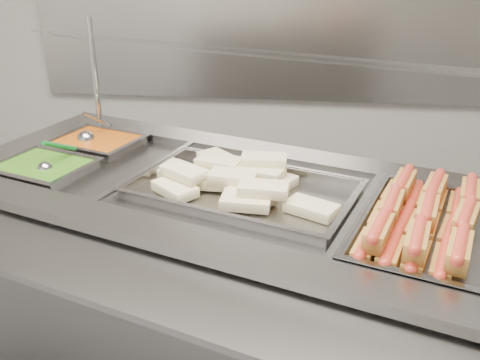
# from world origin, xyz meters

# --- Properties ---
(back_panel) EXTENTS (3.00, 0.04, 1.20)m
(back_panel) POSITION_xyz_m (0.00, 2.45, 1.20)
(back_panel) COLOR #9F9A95
(back_panel) RESTS_ON ground
(steam_counter) EXTENTS (2.00, 1.37, 0.88)m
(steam_counter) POSITION_xyz_m (0.04, 0.44, 0.44)
(steam_counter) COLOR slate
(steam_counter) RESTS_ON ground
(tray_rail) EXTENTS (1.74, 0.90, 0.05)m
(tray_rail) POSITION_xyz_m (-0.13, -0.03, 0.83)
(tray_rail) COLOR gray
(tray_rail) RESTS_ON steam_counter
(sneeze_guard) EXTENTS (1.61, 0.80, 0.43)m
(sneeze_guard) POSITION_xyz_m (0.11, 0.64, 1.23)
(sneeze_guard) COLOR silver
(sneeze_guard) RESTS_ON steam_counter
(pan_hotdogs) EXTENTS (0.49, 0.62, 0.10)m
(pan_hotdogs) POSITION_xyz_m (0.61, 0.24, 0.83)
(pan_hotdogs) COLOR gray
(pan_hotdogs) RESTS_ON steam_counter
(pan_wraps) EXTENTS (0.75, 0.59, 0.07)m
(pan_wraps) POSITION_xyz_m (0.09, 0.42, 0.85)
(pan_wraps) COLOR gray
(pan_wraps) RESTS_ON steam_counter
(pan_beans) EXTENTS (0.35, 0.32, 0.10)m
(pan_beans) POSITION_xyz_m (-0.51, 0.78, 0.84)
(pan_beans) COLOR gray
(pan_beans) RESTS_ON steam_counter
(pan_peas) EXTENTS (0.35, 0.32, 0.10)m
(pan_peas) POSITION_xyz_m (-0.60, 0.51, 0.84)
(pan_peas) COLOR gray
(pan_peas) RESTS_ON steam_counter
(hotdogs_in_buns) EXTENTS (0.40, 0.55, 0.11)m
(hotdogs_in_buns) POSITION_xyz_m (0.59, 0.24, 0.89)
(hotdogs_in_buns) COLOR #91601E
(hotdogs_in_buns) RESTS_ON pan_hotdogs
(tortilla_wraps) EXTENTS (0.61, 0.41, 0.09)m
(tortilla_wraps) POSITION_xyz_m (0.05, 0.45, 0.88)
(tortilla_wraps) COLOR beige
(tortilla_wraps) RESTS_ON pan_wraps
(ladle) EXTENTS (0.09, 0.18, 0.14)m
(ladle) POSITION_xyz_m (-0.55, 0.78, 0.88)
(ladle) COLOR #B6B7BC
(ladle) RESTS_ON pan_beans
(serving_spoon) EXTENTS (0.08, 0.17, 0.13)m
(serving_spoon) POSITION_xyz_m (-0.58, 0.50, 0.88)
(serving_spoon) COLOR #B6B7BC
(serving_spoon) RESTS_ON pan_peas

